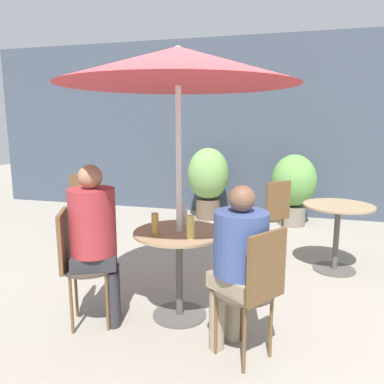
{
  "coord_description": "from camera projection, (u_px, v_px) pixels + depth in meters",
  "views": [
    {
      "loc": [
        0.65,
        -2.77,
        1.6
      ],
      "look_at": [
        -0.21,
        0.4,
        0.98
      ],
      "focal_mm": 35.0,
      "sensor_mm": 36.0,
      "label": 1
    }
  ],
  "objects": [
    {
      "name": "potted_plant_1",
      "position": [
        294.0,
        185.0,
        5.8
      ],
      "size": [
        0.69,
        0.69,
        1.11
      ],
      "color": "slate",
      "rests_on": "ground_plane"
    },
    {
      "name": "beer_glass_1",
      "position": [
        184.0,
        215.0,
        3.19
      ],
      "size": [
        0.07,
        0.07,
        0.17
      ],
      "color": "silver",
      "rests_on": "cafe_table_near"
    },
    {
      "name": "ground_plane",
      "position": [
        204.0,
        318.0,
        3.09
      ],
      "size": [
        20.0,
        20.0,
        0.0
      ],
      "primitive_type": "plane",
      "color": "gray"
    },
    {
      "name": "seated_person_1",
      "position": [
        239.0,
        256.0,
        2.51
      ],
      "size": [
        0.46,
        0.45,
        1.19
      ],
      "rotation": [
        0.0,
        0.0,
        4.1
      ],
      "color": "gray",
      "rests_on": "ground_plane"
    },
    {
      "name": "umbrella",
      "position": [
        178.0,
        67.0,
        2.77
      ],
      "size": [
        1.81,
        1.81,
        2.14
      ],
      "color": "silver",
      "rests_on": "ground_plane"
    },
    {
      "name": "cafe_table_near",
      "position": [
        179.0,
        255.0,
        3.04
      ],
      "size": [
        0.74,
        0.74,
        0.73
      ],
      "color": "#514C47",
      "rests_on": "ground_plane"
    },
    {
      "name": "cafe_table_far",
      "position": [
        337.0,
        223.0,
        4.01
      ],
      "size": [
        0.73,
        0.73,
        0.73
      ],
      "color": "#514C47",
      "rests_on": "ground_plane"
    },
    {
      "name": "beer_glass_0",
      "position": [
        191.0,
        227.0,
        2.81
      ],
      "size": [
        0.06,
        0.06,
        0.18
      ],
      "color": "#DBC65B",
      "rests_on": "cafe_table_near"
    },
    {
      "name": "storefront_wall",
      "position": [
        255.0,
        128.0,
        6.36
      ],
      "size": [
        10.0,
        0.06,
        3.0
      ],
      "color": "#3D4756",
      "rests_on": "ground_plane"
    },
    {
      "name": "bistro_chair_2",
      "position": [
        84.0,
        203.0,
        4.87
      ],
      "size": [
        0.45,
        0.46,
        0.93
      ],
      "rotation": [
        0.0,
        0.0,
        0.49
      ],
      "color": "#42382D",
      "rests_on": "ground_plane"
    },
    {
      "name": "seated_person_0",
      "position": [
        95.0,
        232.0,
        2.89
      ],
      "size": [
        0.43,
        0.42,
        1.28
      ],
      "rotation": [
        0.0,
        0.0,
        2.0
      ],
      "color": "#2D2D33",
      "rests_on": "ground_plane"
    },
    {
      "name": "bistro_chair_1",
      "position": [
        255.0,
        284.0,
        2.43
      ],
      "size": [
        0.47,
        0.46,
        0.93
      ],
      "rotation": [
        0.0,
        0.0,
        -2.19
      ],
      "color": "#42382D",
      "rests_on": "ground_plane"
    },
    {
      "name": "bistro_chair_0",
      "position": [
        76.0,
        257.0,
        2.9
      ],
      "size": [
        0.46,
        0.44,
        0.93
      ],
      "rotation": [
        0.0,
        0.0,
        -4.28
      ],
      "color": "#42382D",
      "rests_on": "ground_plane"
    },
    {
      "name": "potted_plant_0",
      "position": [
        208.0,
        178.0,
        6.2
      ],
      "size": [
        0.68,
        0.68,
        1.18
      ],
      "color": "brown",
      "rests_on": "ground_plane"
    },
    {
      "name": "bistro_chair_3",
      "position": [
        272.0,
        211.0,
        4.4
      ],
      "size": [
        0.47,
        0.47,
        0.93
      ],
      "rotation": [
        0.0,
        0.0,
        3.92
      ],
      "color": "#42382D",
      "rests_on": "ground_plane"
    },
    {
      "name": "beer_glass_2",
      "position": [
        155.0,
        224.0,
        2.9
      ],
      "size": [
        0.06,
        0.06,
        0.17
      ],
      "color": "#B28433",
      "rests_on": "cafe_table_near"
    }
  ]
}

